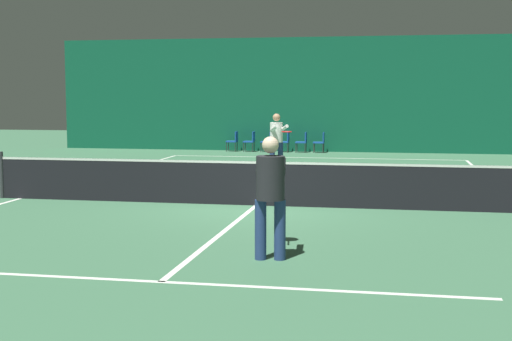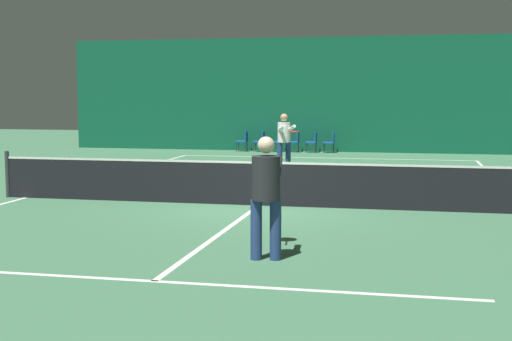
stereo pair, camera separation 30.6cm
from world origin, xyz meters
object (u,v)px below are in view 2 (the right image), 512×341
object	(u,v)px
courtside_chair_1	(261,140)
tennis_net	(259,182)
courtside_chair_4	(313,141)
player_near	(266,188)
courtside_chair_2	(278,140)
courtside_chair_3	(295,140)
courtside_chair_5	(331,141)
courtside_chair_0	(244,140)
player_far	(284,137)

from	to	relation	value
courtside_chair_1	tennis_net	bearing A→B (deg)	11.76
courtside_chair_1	courtside_chair_4	distance (m)	2.20
player_near	courtside_chair_2	size ratio (longest dim) A/B	2.11
courtside_chair_3	courtside_chair_5	bearing A→B (deg)	90.00
courtside_chair_0	courtside_chair_1	distance (m)	0.73
courtside_chair_0	courtside_chair_5	size ratio (longest dim) A/B	1.00
player_near	courtside_chair_0	xyz separation A→B (m)	(-4.87, 19.28, -0.55)
courtside_chair_0	courtside_chair_3	bearing A→B (deg)	90.00
courtside_chair_2	tennis_net	bearing A→B (deg)	8.93
courtside_chair_5	courtside_chair_3	bearing A→B (deg)	-90.00
player_far	courtside_chair_1	size ratio (longest dim) A/B	2.11
courtside_chair_1	courtside_chair_5	bearing A→B (deg)	90.00
courtside_chair_1	courtside_chair_3	bearing A→B (deg)	90.00
courtside_chair_4	courtside_chair_5	xyz separation A→B (m)	(0.73, 0.00, 0.00)
courtside_chair_2	courtside_chair_4	bearing A→B (deg)	90.00
courtside_chair_5	player_far	bearing A→B (deg)	-5.72
player_far	courtside_chair_5	bearing A→B (deg)	147.48
player_far	courtside_chair_2	world-z (taller)	player_far
player_far	courtside_chair_0	bearing A→B (deg)	176.28
player_far	courtside_chair_4	bearing A→B (deg)	153.49
courtside_chair_3	player_far	bearing A→B (deg)	6.29
tennis_net	player_near	xyz separation A→B (m)	(1.14, -4.88, 0.52)
courtside_chair_1	courtside_chair_5	size ratio (longest dim) A/B	1.00
player_far	courtside_chair_1	distance (m)	7.35
courtside_chair_2	courtside_chair_3	size ratio (longest dim) A/B	1.00
courtside_chair_2	player_far	bearing A→B (deg)	12.16
courtside_chair_3	courtside_chair_0	bearing A→B (deg)	-90.00
courtside_chair_4	courtside_chair_5	size ratio (longest dim) A/B	1.00
courtside_chair_0	courtside_chair_3	xyz separation A→B (m)	(2.20, 0.00, 0.00)
courtside_chair_2	courtside_chair_4	size ratio (longest dim) A/B	1.00
player_near	courtside_chair_5	bearing A→B (deg)	-4.31
player_far	courtside_chair_3	bearing A→B (deg)	159.50
player_far	courtside_chair_5	world-z (taller)	player_far
player_far	courtside_chair_0	world-z (taller)	player_far
player_far	courtside_chair_2	distance (m)	7.16
player_near	courtside_chair_2	bearing A→B (deg)	2.14
courtside_chair_4	player_far	bearing A→B (deg)	0.29
player_far	courtside_chair_3	xyz separation A→B (m)	(-0.77, 6.98, -0.55)
player_near	courtside_chair_3	xyz separation A→B (m)	(-2.67, 19.28, -0.55)
tennis_net	player_far	distance (m)	7.48
courtside_chair_1	courtside_chair_5	world-z (taller)	same
player_near	courtside_chair_3	bearing A→B (deg)	0.01
tennis_net	courtside_chair_4	bearing A→B (deg)	93.16
courtside_chair_2	courtside_chair_5	world-z (taller)	same
courtside_chair_1	courtside_chair_2	bearing A→B (deg)	90.00
tennis_net	courtside_chair_2	xyz separation A→B (m)	(-2.26, 14.40, -0.03)
player_far	player_near	bearing A→B (deg)	-18.01
player_near	courtside_chair_5	size ratio (longest dim) A/B	2.11
player_near	player_far	bearing A→B (deg)	0.90
courtside_chair_3	courtside_chair_4	distance (m)	0.73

